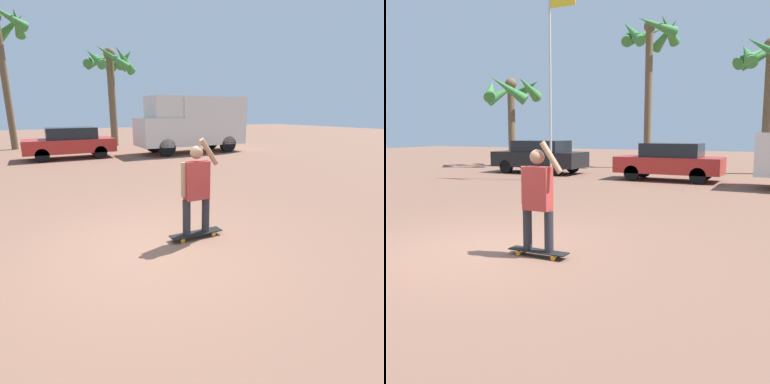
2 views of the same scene
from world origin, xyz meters
TOP-DOWN VIEW (x-y plane):
  - ground_plane at (0.00, 0.00)m, footprint 80.00×80.00m
  - skateboard at (0.85, 0.04)m, footprint 0.99×0.22m
  - person_skateboarder at (0.84, 0.04)m, footprint 0.72×0.22m
  - parked_car_red at (0.01, 11.42)m, footprint 4.15×1.74m
  - parked_car_black at (-6.28, 11.86)m, footprint 4.33×1.85m
  - palm_tree_center_background at (-2.61, 16.86)m, footprint 3.27×3.38m
  - palm_tree_far_left at (-9.75, 14.63)m, footprint 3.38×3.48m
  - flagpole at (-4.18, 9.40)m, footprint 1.16×0.12m

SIDE VIEW (x-z plane):
  - ground_plane at x=0.00m, z-range 0.00..0.00m
  - skateboard at x=0.85m, z-range 0.03..0.13m
  - parked_car_red at x=0.01m, z-range 0.03..1.52m
  - parked_car_black at x=-6.28m, z-range 0.04..1.57m
  - person_skateboarder at x=0.84m, z-range 0.14..1.83m
  - palm_tree_far_left at x=-9.75m, z-range 1.48..6.55m
  - flagpole at x=-4.18m, z-range 0.61..8.11m
  - palm_tree_center_background at x=-2.61m, z-range 2.49..10.31m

